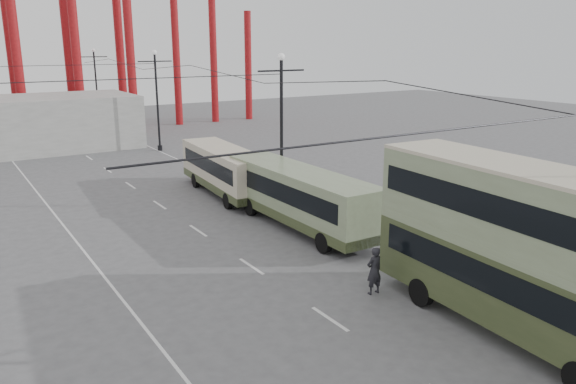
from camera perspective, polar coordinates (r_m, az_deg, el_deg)
ground at (r=19.32m, az=14.18°, el=-16.31°), size 160.00×160.00×0.00m
road_markings at (r=34.30m, az=-11.38°, el=-2.15°), size 12.52×120.00×0.01m
lamp_post_mid at (r=34.58m, az=-0.67°, el=6.22°), size 3.20×0.44×9.32m
lamp_post_far at (r=54.39m, az=-13.14°, el=8.98°), size 3.20×0.44×9.32m
lamp_post_distant at (r=75.42m, az=-18.88°, el=10.11°), size 3.20×0.44×9.32m
fairground_shed at (r=58.87m, az=-26.11°, el=6.15°), size 22.00×10.00×5.00m
double_decker_bus at (r=20.51m, az=22.34°, el=-4.79°), size 3.45×11.29×5.98m
single_decker_green at (r=30.59m, az=1.18°, el=-0.36°), size 2.67×11.51×3.25m
single_decker_cream at (r=37.66m, az=-6.43°, el=2.34°), size 3.32×10.24×3.13m
pedestrian at (r=23.07m, az=8.75°, el=-7.90°), size 0.74×0.49×2.00m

